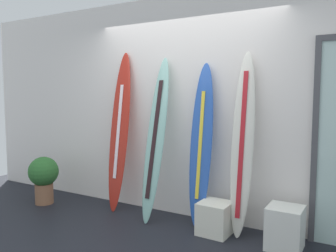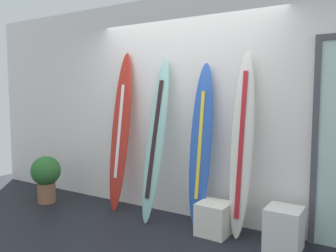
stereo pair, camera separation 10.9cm
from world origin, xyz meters
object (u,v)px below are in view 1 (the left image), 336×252
at_px(surfboard_cobalt, 201,146).
at_px(potted_plant, 44,176).
at_px(surfboard_seafoam, 156,140).
at_px(surfboard_crimson, 119,131).
at_px(surfboard_ivory, 243,145).
at_px(display_block_center, 285,228).
at_px(display_block_left, 215,218).

height_order(surfboard_cobalt, potted_plant, surfboard_cobalt).
height_order(surfboard_seafoam, potted_plant, surfboard_seafoam).
bearing_deg(surfboard_crimson, surfboard_ivory, -0.27).
bearing_deg(display_block_center, potted_plant, -176.11).
relative_size(surfboard_seafoam, surfboard_cobalt, 1.05).
xyz_separation_m(surfboard_seafoam, potted_plant, (-1.71, -0.28, -0.60)).
height_order(surfboard_cobalt, display_block_left, surfboard_cobalt).
xyz_separation_m(surfboard_ivory, potted_plant, (-2.78, -0.36, -0.60)).
distance_m(surfboard_ivory, display_block_left, 0.87).
height_order(surfboard_seafoam, display_block_left, surfboard_seafoam).
distance_m(surfboard_cobalt, surfboard_ivory, 0.51).
distance_m(surfboard_crimson, surfboard_ivory, 1.70).
bearing_deg(surfboard_seafoam, display_block_left, -4.32).
relative_size(surfboard_seafoam, display_block_center, 4.68).
bearing_deg(surfboard_seafoam, surfboard_cobalt, 10.30).
height_order(surfboard_crimson, display_block_center, surfboard_crimson).
relative_size(display_block_left, display_block_center, 0.83).
height_order(surfboard_crimson, surfboard_seafoam, surfboard_crimson).
relative_size(surfboard_ivory, potted_plant, 3.01).
relative_size(surfboard_seafoam, display_block_left, 5.66).
relative_size(surfboard_cobalt, potted_plant, 2.86).
relative_size(display_block_left, potted_plant, 0.53).
xyz_separation_m(display_block_center, potted_plant, (-3.28, -0.22, 0.18)).
relative_size(surfboard_crimson, display_block_center, 4.90).
bearing_deg(surfboard_cobalt, surfboard_seafoam, -169.70).
xyz_separation_m(surfboard_ivory, display_block_center, (0.50, -0.14, -0.79)).
xyz_separation_m(surfboard_seafoam, display_block_left, (0.82, -0.06, -0.82)).
bearing_deg(potted_plant, surfboard_ivory, 7.46).
xyz_separation_m(surfboard_cobalt, display_block_center, (1.01, -0.16, -0.74)).
height_order(surfboard_ivory, display_block_center, surfboard_ivory).
bearing_deg(surfboard_cobalt, display_block_left, -33.04).
distance_m(surfboard_seafoam, display_block_left, 1.16).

